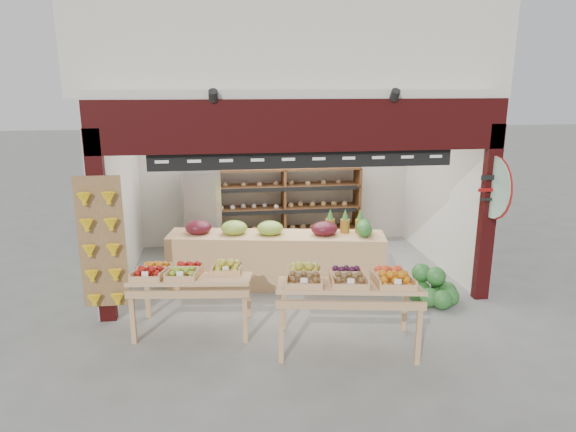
{
  "coord_description": "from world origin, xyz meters",
  "views": [
    {
      "loc": [
        -1.17,
        -7.91,
        3.21
      ],
      "look_at": [
        -0.11,
        -0.2,
        1.18
      ],
      "focal_mm": 32.0,
      "sensor_mm": 36.0,
      "label": 1
    }
  ],
  "objects_px": {
    "refrigerator": "(201,210)",
    "display_table_right": "(348,282)",
    "display_table_left": "(185,275)",
    "mid_counter": "(275,257)",
    "watermelon_pile": "(434,289)",
    "back_shelving": "(284,188)",
    "cardboard_stack": "(237,262)"
  },
  "relations": [
    {
      "from": "cardboard_stack",
      "to": "mid_counter",
      "type": "relative_size",
      "value": 0.3
    },
    {
      "from": "watermelon_pile",
      "to": "refrigerator",
      "type": "bearing_deg",
      "value": 141.81
    },
    {
      "from": "display_table_right",
      "to": "watermelon_pile",
      "type": "distance_m",
      "value": 2.07
    },
    {
      "from": "refrigerator",
      "to": "display_table_left",
      "type": "relative_size",
      "value": 1.08
    },
    {
      "from": "mid_counter",
      "to": "display_table_right",
      "type": "height_order",
      "value": "mid_counter"
    },
    {
      "from": "cardboard_stack",
      "to": "mid_counter",
      "type": "bearing_deg",
      "value": -43.72
    },
    {
      "from": "cardboard_stack",
      "to": "display_table_right",
      "type": "bearing_deg",
      "value": -64.86
    },
    {
      "from": "back_shelving",
      "to": "refrigerator",
      "type": "height_order",
      "value": "back_shelving"
    },
    {
      "from": "refrigerator",
      "to": "watermelon_pile",
      "type": "xyz_separation_m",
      "value": [
        3.49,
        -2.75,
        -0.67
      ]
    },
    {
      "from": "cardboard_stack",
      "to": "watermelon_pile",
      "type": "height_order",
      "value": "cardboard_stack"
    },
    {
      "from": "refrigerator",
      "to": "display_table_left",
      "type": "height_order",
      "value": "refrigerator"
    },
    {
      "from": "display_table_left",
      "to": "mid_counter",
      "type": "bearing_deg",
      "value": 45.29
    },
    {
      "from": "mid_counter",
      "to": "display_table_right",
      "type": "xyz_separation_m",
      "value": [
        0.65,
        -2.1,
        0.38
      ]
    },
    {
      "from": "back_shelving",
      "to": "refrigerator",
      "type": "xyz_separation_m",
      "value": [
        -1.61,
        -0.27,
        -0.31
      ]
    },
    {
      "from": "back_shelving",
      "to": "display_table_left",
      "type": "xyz_separation_m",
      "value": [
        -1.74,
        -3.38,
        -0.43
      ]
    },
    {
      "from": "display_table_left",
      "to": "cardboard_stack",
      "type": "bearing_deg",
      "value": 68.96
    },
    {
      "from": "mid_counter",
      "to": "watermelon_pile",
      "type": "relative_size",
      "value": 4.64
    },
    {
      "from": "back_shelving",
      "to": "watermelon_pile",
      "type": "relative_size",
      "value": 4.01
    },
    {
      "from": "refrigerator",
      "to": "display_table_right",
      "type": "xyz_separation_m",
      "value": [
        1.87,
        -3.85,
        -0.02
      ]
    },
    {
      "from": "back_shelving",
      "to": "watermelon_pile",
      "type": "bearing_deg",
      "value": -58.05
    },
    {
      "from": "display_table_left",
      "to": "watermelon_pile",
      "type": "distance_m",
      "value": 3.69
    },
    {
      "from": "cardboard_stack",
      "to": "mid_counter",
      "type": "xyz_separation_m",
      "value": [
        0.6,
        -0.58,
        0.25
      ]
    },
    {
      "from": "mid_counter",
      "to": "back_shelving",
      "type": "bearing_deg",
      "value": 78.93
    },
    {
      "from": "display_table_right",
      "to": "watermelon_pile",
      "type": "height_order",
      "value": "display_table_right"
    },
    {
      "from": "refrigerator",
      "to": "display_table_left",
      "type": "bearing_deg",
      "value": -100.49
    },
    {
      "from": "display_table_left",
      "to": "back_shelving",
      "type": "bearing_deg",
      "value": 62.7
    },
    {
      "from": "mid_counter",
      "to": "display_table_left",
      "type": "distance_m",
      "value": 1.94
    },
    {
      "from": "refrigerator",
      "to": "display_table_right",
      "type": "bearing_deg",
      "value": -72.12
    },
    {
      "from": "mid_counter",
      "to": "display_table_right",
      "type": "bearing_deg",
      "value": -72.71
    },
    {
      "from": "display_table_left",
      "to": "display_table_right",
      "type": "height_order",
      "value": "display_table_right"
    },
    {
      "from": "back_shelving",
      "to": "refrigerator",
      "type": "distance_m",
      "value": 1.66
    },
    {
      "from": "back_shelving",
      "to": "display_table_left",
      "type": "height_order",
      "value": "back_shelving"
    }
  ]
}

